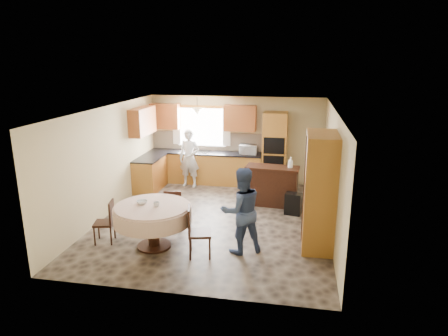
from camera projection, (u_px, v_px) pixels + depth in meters
name	position (u px, v px, depth m)	size (l,w,h in m)	color
floor	(215.00, 220.00, 9.05)	(5.00, 6.00, 0.01)	#705F4E
ceiling	(214.00, 109.00, 8.38)	(5.00, 6.00, 0.01)	white
wall_back	(236.00, 140.00, 11.56)	(5.00, 0.02, 2.50)	tan
wall_front	(173.00, 219.00, 5.87)	(5.00, 0.02, 2.50)	tan
wall_left	(108.00, 161.00, 9.15)	(0.02, 6.00, 2.50)	tan
wall_right	(332.00, 172.00, 8.28)	(0.02, 6.00, 2.50)	tan
window	(202.00, 127.00, 11.62)	(1.40, 0.03, 1.10)	white
curtain_left	(176.00, 125.00, 11.69)	(0.22, 0.02, 1.15)	white
curtain_right	(227.00, 126.00, 11.43)	(0.22, 0.02, 1.15)	white
base_cab_back	(205.00, 168.00, 11.64)	(3.30, 0.60, 0.88)	#C08833
counter_back	(205.00, 153.00, 11.52)	(3.30, 0.64, 0.04)	black
base_cab_left	(150.00, 174.00, 11.02)	(0.60, 1.20, 0.88)	#C08833
counter_left	(149.00, 158.00, 10.90)	(0.64, 1.20, 0.04)	black
backsplash	(207.00, 141.00, 11.72)	(3.30, 0.02, 0.55)	beige
wall_cab_left	(165.00, 116.00, 11.59)	(0.85, 0.33, 0.72)	#AE5A2B
wall_cab_right	(240.00, 118.00, 11.20)	(0.90, 0.33, 0.72)	#AE5A2B
wall_cab_side	(143.00, 121.00, 10.66)	(0.33, 1.20, 0.72)	#AE5A2B
oven_tower	(274.00, 150.00, 11.11)	(0.66, 0.62, 2.12)	#C08833
oven_upper	(274.00, 146.00, 10.76)	(0.56, 0.01, 0.45)	black
oven_lower	(273.00, 164.00, 10.90)	(0.56, 0.01, 0.45)	black
pendant	(197.00, 111.00, 11.03)	(0.36, 0.36, 0.18)	beige
sideboard	(272.00, 187.00, 9.85)	(1.29, 0.53, 0.92)	#36190E
space_heater	(293.00, 204.00, 9.30)	(0.37, 0.26, 0.51)	black
cupboard	(320.00, 191.00, 7.56)	(0.58, 1.16, 2.21)	#C08833
dining_table	(153.00, 215.00, 7.58)	(1.48, 1.48, 0.85)	#36190E
chair_left	(107.00, 220.00, 7.83)	(0.44, 0.44, 0.85)	#36190E
chair_back	(174.00, 207.00, 8.42)	(0.44, 0.44, 0.89)	#36190E
chair_right	(196.00, 229.00, 7.27)	(0.50, 0.50, 0.95)	#36190E
framed_picture	(328.00, 143.00, 9.30)	(0.06, 0.61, 0.51)	gold
microwave	(248.00, 150.00, 11.20)	(0.49, 0.33, 0.27)	silver
person_sink	(189.00, 158.00, 11.22)	(0.60, 0.39, 1.64)	silver
person_dining	(241.00, 211.00, 7.35)	(0.80, 0.62, 1.64)	#374A79
bowl_sideboard	(257.00, 167.00, 9.79)	(0.21, 0.21, 0.05)	#B2B2B2
bottle_sideboard	(290.00, 163.00, 9.61)	(0.12, 0.12, 0.32)	silver
cup_table	(156.00, 204.00, 7.47)	(0.11, 0.11, 0.09)	#B2B2B2
bowl_table	(142.00, 202.00, 7.61)	(0.21, 0.21, 0.07)	#B2B2B2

